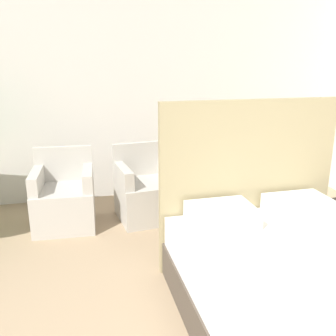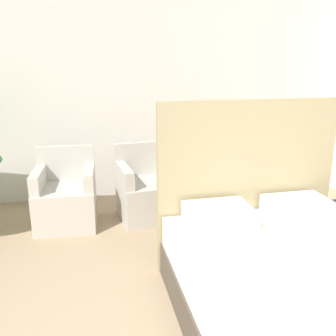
% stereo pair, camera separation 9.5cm
% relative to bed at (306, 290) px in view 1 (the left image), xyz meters
% --- Properties ---
extents(wall_back, '(10.00, 0.06, 2.90)m').
position_rel_bed_xyz_m(wall_back, '(-0.72, 2.89, 1.15)').
color(wall_back, silver).
rests_on(wall_back, ground_plane).
extents(bed, '(1.54, 2.05, 1.44)m').
position_rel_bed_xyz_m(bed, '(0.00, 0.00, 0.00)').
color(bed, '#4C4238').
rests_on(bed, ground_plane).
extents(armchair_near_window_left, '(0.66, 0.64, 0.82)m').
position_rel_bed_xyz_m(armchair_near_window_left, '(-1.56, 2.07, -0.02)').
color(armchair_near_window_left, '#B7B2A8').
rests_on(armchair_near_window_left, ground_plane).
extents(armchair_near_window_right, '(0.69, 0.67, 0.82)m').
position_rel_bed_xyz_m(armchair_near_window_right, '(-0.66, 2.07, -0.02)').
color(armchair_near_window_right, '#B7B2A8').
rests_on(armchair_near_window_right, ground_plane).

